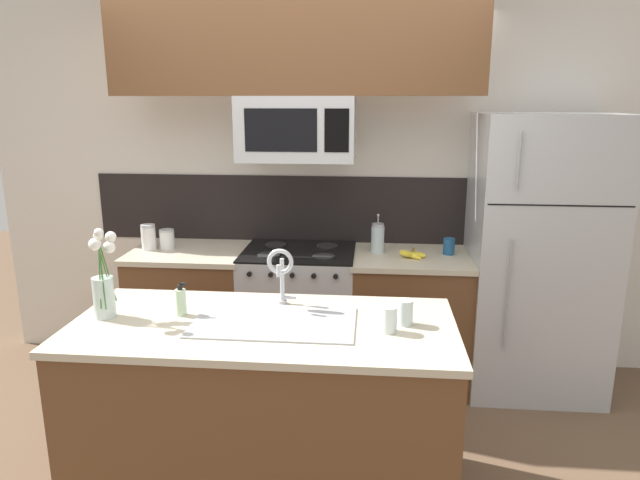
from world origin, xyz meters
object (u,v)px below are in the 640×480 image
at_px(storage_jar_tall, 149,237).
at_px(dish_soap_bottle, 181,302).
at_px(storage_jar_medium, 167,239).
at_px(french_press, 378,238).
at_px(coffee_tin, 449,246).
at_px(spare_glass, 405,312).
at_px(flower_vase, 104,286).
at_px(stove_range, 299,314).
at_px(refrigerator, 537,256).
at_px(drinking_glass, 389,319).
at_px(microwave, 297,129).
at_px(sink_faucet, 281,269).
at_px(banana_bunch, 413,255).

distance_m(storage_jar_tall, dish_soap_bottle, 1.34).
relative_size(storage_jar_medium, french_press, 0.51).
distance_m(coffee_tin, spare_glass, 1.31).
bearing_deg(coffee_tin, flower_vase, -143.87).
bearing_deg(storage_jar_tall, french_press, 2.52).
height_order(stove_range, refrigerator, refrigerator).
relative_size(drinking_glass, spare_glass, 1.00).
bearing_deg(storage_jar_tall, microwave, -0.62).
bearing_deg(refrigerator, storage_jar_tall, -179.36).
bearing_deg(microwave, refrigerator, 1.48).
bearing_deg(coffee_tin, spare_glass, -105.81).
bearing_deg(spare_glass, stove_range, 118.40).
xyz_separation_m(storage_jar_tall, french_press, (1.58, 0.07, 0.01)).
distance_m(storage_jar_tall, coffee_tin, 2.06).
bearing_deg(flower_vase, drinking_glass, -2.38).
bearing_deg(refrigerator, sink_faucet, -145.54).
distance_m(stove_range, flower_vase, 1.59).
xyz_separation_m(stove_range, refrigerator, (1.58, 0.02, 0.46)).
bearing_deg(storage_jar_medium, dish_soap_bottle, -67.25).
bearing_deg(dish_soap_bottle, sink_faucet, 18.95).
bearing_deg(refrigerator, banana_bunch, -174.41).
bearing_deg(storage_jar_tall, banana_bunch, -1.59).
height_order(french_press, spare_glass, french_press).
height_order(refrigerator, spare_glass, refrigerator).
bearing_deg(coffee_tin, drinking_glass, -107.73).
xyz_separation_m(stove_range, spare_glass, (0.65, -1.21, 0.51)).
distance_m(coffee_tin, drinking_glass, 1.42).
height_order(dish_soap_bottle, drinking_glass, dish_soap_bottle).
bearing_deg(sink_faucet, storage_jar_medium, 132.73).
height_order(storage_jar_tall, banana_bunch, storage_jar_tall).
relative_size(storage_jar_medium, sink_faucet, 0.44).
bearing_deg(spare_glass, sink_faucet, 163.75).
distance_m(french_press, sink_faucet, 1.20).
bearing_deg(sink_faucet, dish_soap_bottle, -161.05).
relative_size(refrigerator, sink_faucet, 6.02).
relative_size(stove_range, spare_glass, 7.75).
bearing_deg(spare_glass, refrigerator, 52.99).
bearing_deg(dish_soap_bottle, coffee_tin, 41.01).
distance_m(refrigerator, french_press, 1.05).
relative_size(storage_jar_medium, dish_soap_bottle, 0.83).
bearing_deg(french_press, coffee_tin, -1.20).
relative_size(storage_jar_tall, coffee_tin, 1.60).
bearing_deg(dish_soap_bottle, banana_bunch, 43.73).
bearing_deg(flower_vase, sink_faucet, 14.89).
height_order(sink_faucet, dish_soap_bottle, sink_faucet).
bearing_deg(dish_soap_bottle, drinking_glass, -6.51).
bearing_deg(banana_bunch, spare_glass, -95.54).
distance_m(storage_jar_tall, flower_vase, 1.27).
distance_m(refrigerator, dish_soap_bottle, 2.34).
height_order(stove_range, sink_faucet, sink_faucet).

